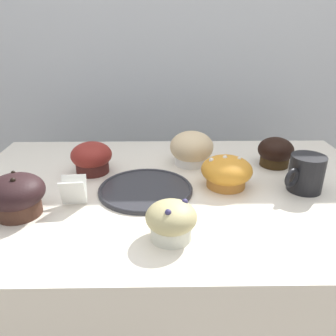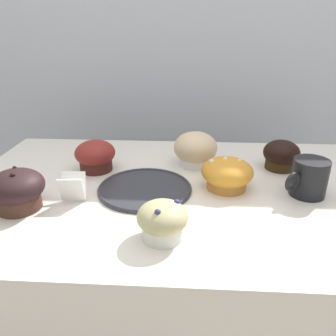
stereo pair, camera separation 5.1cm
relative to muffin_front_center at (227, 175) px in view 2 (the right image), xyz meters
name	(u,v)px [view 2 (the right image)]	position (x,y,z in m)	size (l,w,h in m)	color
wall_back	(179,132)	(-0.12, 0.60, -0.09)	(3.20, 0.10, 1.80)	#B2B7BC
display_counter	(172,333)	(-0.12, 0.00, -0.51)	(1.00, 0.64, 0.96)	silver
muffin_front_center	(227,175)	(0.00, 0.00, 0.00)	(0.12, 0.12, 0.08)	#C07831
muffin_back_left	(95,156)	(-0.32, 0.09, 0.00)	(0.10, 0.10, 0.08)	#451C18
muffin_back_right	(281,155)	(0.15, 0.12, 0.00)	(0.09, 0.09, 0.08)	#31220F
muffin_front_left	(17,190)	(-0.43, -0.11, 0.01)	(0.11, 0.11, 0.09)	#472A1F
muffin_front_right	(162,220)	(-0.13, -0.20, 0.00)	(0.09, 0.09, 0.07)	silver
muffin_back_center	(195,150)	(-0.07, 0.14, 0.01)	(0.12, 0.12, 0.09)	white
coffee_cup	(309,177)	(0.17, -0.02, 0.01)	(0.10, 0.09, 0.08)	black
serving_plate	(145,188)	(-0.19, -0.02, -0.03)	(0.21, 0.21, 0.01)	#2D2D33
price_card	(73,188)	(-0.33, -0.08, 0.00)	(0.05, 0.05, 0.06)	white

